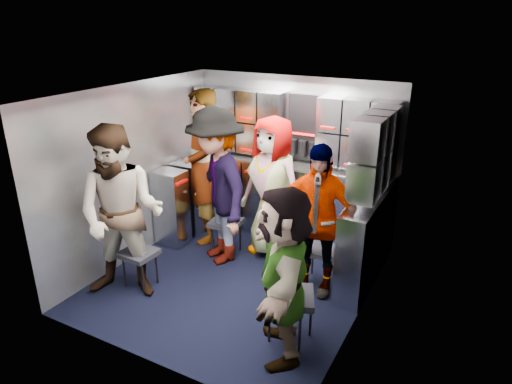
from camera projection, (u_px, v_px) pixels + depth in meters
The scene contains 29 objects.
floor at pixel (238, 279), 5.19m from camera, with size 3.00×3.00×0.00m, color black.
wall_back at pixel (293, 156), 6.04m from camera, with size 2.80×0.04×2.10m, color #8E939B.
wall_left at pixel (135, 173), 5.43m from camera, with size 0.04×3.00×2.10m, color #8E939B.
wall_right at pixel (367, 219), 4.20m from camera, with size 0.04×3.00×2.10m, color #8E939B.
ceiling at pixel (234, 93), 4.43m from camera, with size 2.80×3.00×0.02m, color silver.
cart_bank_back at pixel (286, 200), 6.07m from camera, with size 2.68×0.38×0.99m, color #A0A4B0.
cart_bank_left at pixel (180, 203), 6.00m from camera, with size 0.38×0.76×0.99m, color #A0A4B0.
counter at pixel (287, 163), 5.88m from camera, with size 2.68×0.42×0.03m, color #AEB0B5.
locker_bank_back at pixel (290, 126), 5.76m from camera, with size 2.68×0.28×0.82m, color #A0A4B0.
locker_bank_right at pixel (375, 152), 4.68m from camera, with size 0.28×1.00×0.82m, color #A0A4B0.
right_cabinet at pixel (364, 242), 4.96m from camera, with size 0.28×1.20×1.00m, color #A0A4B0.
coffee_niche at pixel (305, 128), 5.74m from camera, with size 0.46×0.16×0.84m, color black, non-canonical shape.
red_latch_strip at pixel (280, 178), 5.77m from camera, with size 2.60×0.02×0.03m, color #A70505.
jump_seat_near_left at pixel (139, 255), 4.94m from camera, with size 0.37×0.36×0.42m.
jump_seat_mid_left at pixel (226, 224), 5.65m from camera, with size 0.40×0.38×0.43m.
jump_seat_center at pixel (278, 218), 5.80m from camera, with size 0.46×0.45×0.44m.
jump_seat_mid_right at pixel (320, 252), 5.03m from camera, with size 0.40×0.38×0.41m.
jump_seat_near_right at pixel (291, 299), 4.09m from camera, with size 0.53×0.52×0.48m.
attendant_standing at pixel (202, 168), 5.79m from camera, with size 0.72×0.47×1.98m, color black.
attendant_arc_a at pixel (122, 215), 4.60m from camera, with size 0.90×0.70×1.85m, color black.
attendant_arc_b at pixel (217, 187), 5.30m from camera, with size 1.21×0.69×1.87m, color black.
attendant_arc_c at pixel (273, 187), 5.47m from camera, with size 0.85×0.55×1.74m, color black.
attendant_arc_d at pixel (317, 220), 4.71m from camera, with size 0.97×0.40×1.65m, color black.
attendant_arc_e at pixel (283, 274), 3.81m from camera, with size 1.46×0.46×1.57m, color black.
bottle_left at pixel (280, 154), 5.83m from camera, with size 0.06×0.06×0.22m, color white.
bottle_mid at pixel (263, 151), 5.93m from camera, with size 0.07×0.07×0.23m, color white.
bottle_right at pixel (363, 164), 5.35m from camera, with size 0.06×0.06×0.27m, color white.
cup_left at pixel (262, 156), 5.96m from camera, with size 0.08×0.08×0.10m, color #C2B189.
cup_right at pixel (318, 165), 5.61m from camera, with size 0.08×0.08×0.10m, color #C2B189.
Camera 1 is at (2.29, -3.85, 2.81)m, focal length 32.00 mm.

